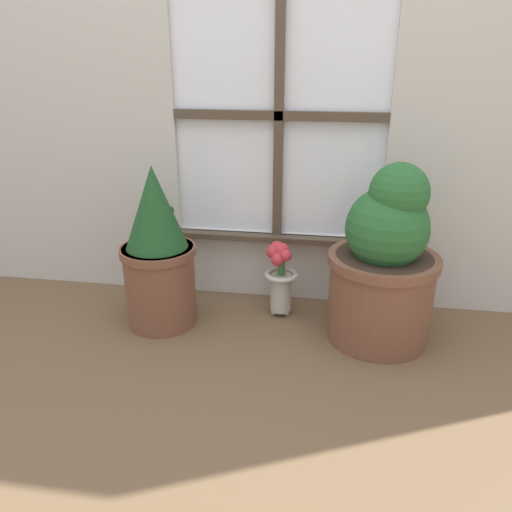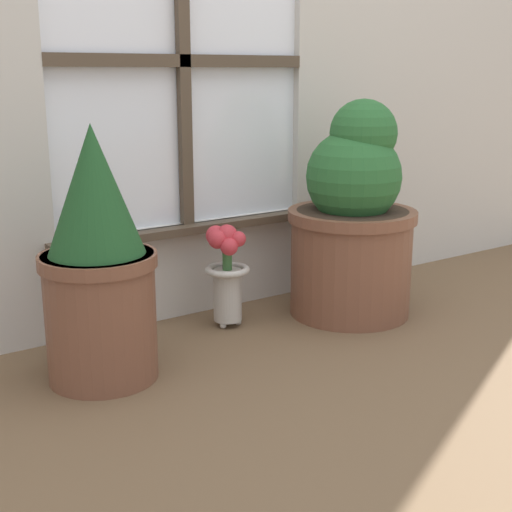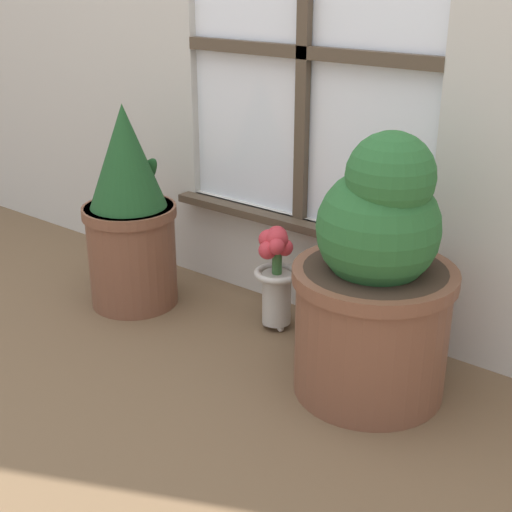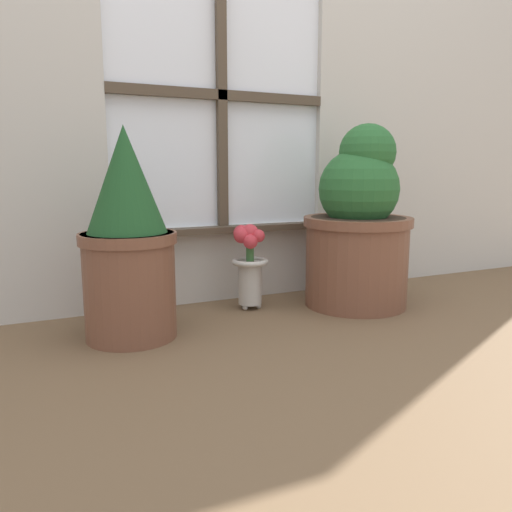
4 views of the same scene
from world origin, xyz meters
name	(u,v)px [view 2 (image 2 of 4)]	position (x,y,z in m)	size (l,w,h in m)	color
ground_plane	(281,363)	(0.00, 0.00, 0.00)	(10.00, 10.00, 0.00)	brown
potted_plant_left	(98,264)	(-0.42, 0.18, 0.29)	(0.29, 0.29, 0.63)	brown
potted_plant_right	(353,222)	(0.42, 0.20, 0.29)	(0.40, 0.40, 0.67)	brown
flower_vase	(226,269)	(0.04, 0.32, 0.18)	(0.13, 0.13, 0.31)	#BCB7AD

